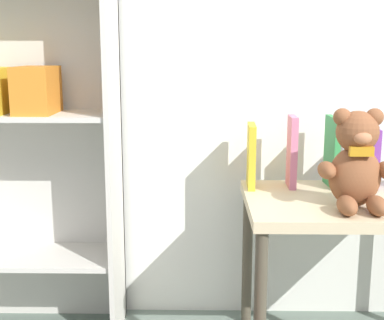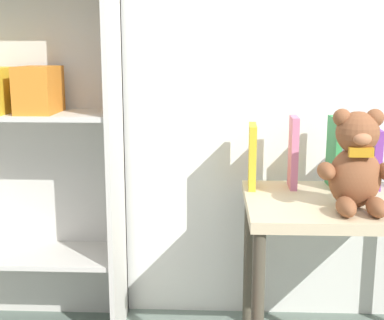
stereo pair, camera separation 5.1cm
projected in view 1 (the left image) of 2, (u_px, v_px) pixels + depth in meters
The scene contains 8 objects.
wall_back at pixel (250, 4), 2.03m from camera, with size 4.80×0.06×2.50m.
bookshelf_side at pixel (19, 86), 1.95m from camera, with size 0.72×0.29×1.69m.
display_table at pixel (341, 222), 1.83m from camera, with size 0.65×0.52×0.58m.
teddy_bear at pixel (357, 163), 1.68m from camera, with size 0.24×0.22×0.32m.
book_standing_yellow at pixel (251, 156), 1.95m from camera, with size 0.03×0.15×0.23m, color gold.
book_standing_pink at pixel (292, 152), 1.94m from camera, with size 0.02×0.11×0.26m, color #D17093.
book_standing_green at pixel (332, 152), 1.95m from camera, with size 0.02×0.14×0.26m, color #33934C.
book_standing_purple at pixel (372, 157), 1.96m from camera, with size 0.03×0.13×0.22m, color purple.
Camera 1 is at (-0.19, -0.58, 1.08)m, focal length 50.00 mm.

